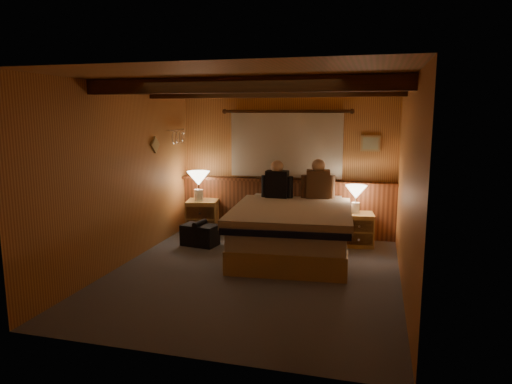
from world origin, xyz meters
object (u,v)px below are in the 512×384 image
(lamp_left, at_px, (198,180))
(lamp_right, at_px, (356,194))
(person_left, at_px, (277,182))
(person_right, at_px, (318,182))
(bed, at_px, (292,230))
(nightstand_left, at_px, (203,217))
(nightstand_right, at_px, (358,229))
(duffel_bag, at_px, (200,234))

(lamp_left, relative_size, lamp_right, 1.17)
(person_left, relative_size, person_right, 0.96)
(bed, bearing_deg, person_right, 66.28)
(lamp_right, height_order, person_right, person_right)
(lamp_right, bearing_deg, nightstand_left, 178.46)
(lamp_left, bearing_deg, nightstand_right, -1.40)
(nightstand_left, distance_m, person_right, 2.08)
(bed, xyz_separation_m, lamp_left, (-1.75, 0.82, 0.54))
(lamp_left, height_order, lamp_right, lamp_left)
(bed, relative_size, lamp_left, 4.47)
(nightstand_left, bearing_deg, person_right, -14.08)
(lamp_right, bearing_deg, duffel_bag, -164.48)
(bed, bearing_deg, lamp_left, 150.19)
(duffel_bag, bearing_deg, nightstand_right, 24.07)
(lamp_right, bearing_deg, nightstand_right, -35.42)
(bed, height_order, duffel_bag, bed)
(nightstand_left, relative_size, lamp_right, 1.41)
(nightstand_left, bearing_deg, bed, -38.06)
(bed, bearing_deg, nightstand_right, 35.42)
(nightstand_left, height_order, lamp_left, lamp_left)
(lamp_left, bearing_deg, duffel_bag, -67.46)
(nightstand_right, bearing_deg, duffel_bag, -172.96)
(person_right, bearing_deg, lamp_right, -5.85)
(person_left, xyz_separation_m, duffel_bag, (-1.11, -0.50, -0.78))
(nightstand_right, height_order, person_right, person_right)
(lamp_left, height_order, duffel_bag, lamp_left)
(person_left, bearing_deg, bed, -60.54)
(nightstand_right, xyz_separation_m, lamp_right, (-0.05, 0.03, 0.55))
(lamp_left, xyz_separation_m, person_left, (1.38, -0.17, 0.04))
(lamp_left, distance_m, person_right, 2.01)
(bed, relative_size, duffel_bag, 3.80)
(bed, relative_size, nightstand_left, 3.73)
(bed, height_order, lamp_right, lamp_right)
(lamp_left, xyz_separation_m, duffel_bag, (0.28, -0.67, -0.75))
(duffel_bag, bearing_deg, nightstand_left, 117.64)
(nightstand_right, height_order, lamp_left, lamp_left)
(person_right, relative_size, duffel_bag, 1.09)
(bed, xyz_separation_m, duffel_bag, (-1.47, 0.14, -0.20))
(bed, bearing_deg, lamp_right, 38.24)
(nightstand_left, bearing_deg, nightstand_right, -13.63)
(nightstand_left, xyz_separation_m, duffel_bag, (0.23, -0.71, -0.11))
(person_right, bearing_deg, person_left, -177.79)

